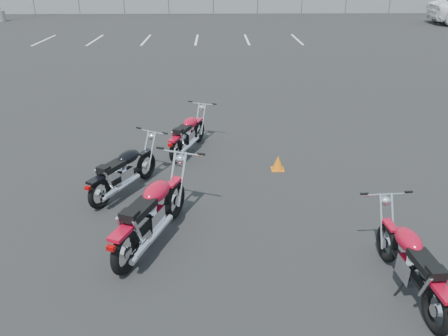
{
  "coord_description": "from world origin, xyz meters",
  "views": [
    {
      "loc": [
        0.04,
        -6.75,
        4.1
      ],
      "look_at": [
        0.2,
        0.6,
        0.65
      ],
      "focal_mm": 35.0,
      "sensor_mm": 36.0,
      "label": 1
    }
  ],
  "objects_px": {
    "motorcycle_second_black": "(124,171)",
    "motorcycle_rear_red": "(412,263)",
    "motorcycle_third_red": "(152,213)",
    "motorcycle_front_red": "(188,134)"
  },
  "relations": [
    {
      "from": "motorcycle_third_red",
      "to": "motorcycle_rear_red",
      "type": "height_order",
      "value": "motorcycle_third_red"
    },
    {
      "from": "motorcycle_front_red",
      "to": "motorcycle_rear_red",
      "type": "relative_size",
      "value": 0.93
    },
    {
      "from": "motorcycle_front_red",
      "to": "motorcycle_second_black",
      "type": "relative_size",
      "value": 1.0
    },
    {
      "from": "motorcycle_front_red",
      "to": "motorcycle_rear_red",
      "type": "height_order",
      "value": "motorcycle_rear_red"
    },
    {
      "from": "motorcycle_front_red",
      "to": "motorcycle_second_black",
      "type": "bearing_deg",
      "value": -118.93
    },
    {
      "from": "motorcycle_second_black",
      "to": "motorcycle_rear_red",
      "type": "xyz_separation_m",
      "value": [
        4.4,
        -2.97,
        0.01
      ]
    },
    {
      "from": "motorcycle_front_red",
      "to": "motorcycle_rear_red",
      "type": "bearing_deg",
      "value": -56.93
    },
    {
      "from": "motorcycle_third_red",
      "to": "motorcycle_rear_red",
      "type": "xyz_separation_m",
      "value": [
        3.64,
        -1.25,
        -0.07
      ]
    },
    {
      "from": "motorcycle_second_black",
      "to": "motorcycle_rear_red",
      "type": "relative_size",
      "value": 0.93
    },
    {
      "from": "motorcycle_third_red",
      "to": "motorcycle_rear_red",
      "type": "bearing_deg",
      "value": -19.02
    }
  ]
}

